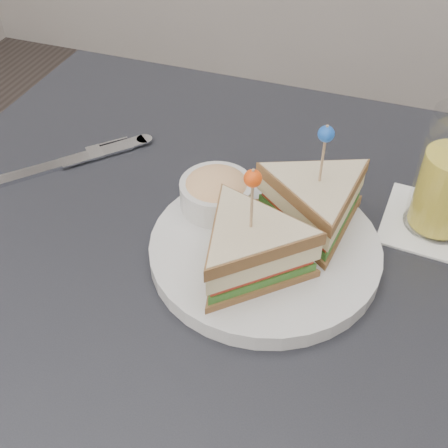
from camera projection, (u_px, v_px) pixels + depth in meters
table at (213, 307)px, 0.66m from camera, size 0.80×0.80×0.75m
plate_meal at (273, 227)px, 0.59m from camera, size 0.30×0.30×0.15m
cutlery_fork at (66, 161)px, 0.73m from camera, size 0.15×0.16×0.01m
cutlery_knife at (68, 162)px, 0.73m from camera, size 0.16×0.17×0.01m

